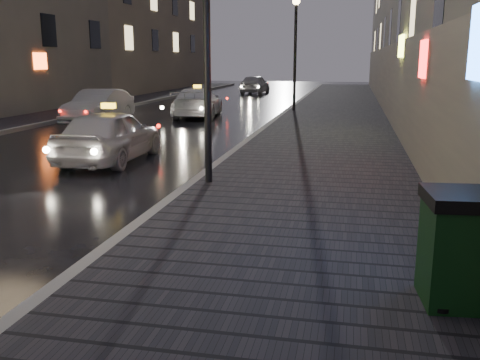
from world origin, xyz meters
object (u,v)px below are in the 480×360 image
object	(u,v)px
lamp_near	(207,11)
taxi_near	(110,135)
lamp_far	(295,40)
car_left_mid	(99,107)
car_far	(255,84)
taxi_mid	(198,103)
trash_bin	(461,247)

from	to	relation	value
lamp_near	taxi_near	distance (m)	4.92
lamp_far	taxi_near	bearing A→B (deg)	-103.49
car_left_mid	lamp_far	bearing A→B (deg)	37.59
taxi_near	car_far	world-z (taller)	car_far
taxi_near	taxi_mid	xyz separation A→B (m)	(-0.85, 10.93, -0.03)
taxi_near	car_left_mid	world-z (taller)	car_left_mid
trash_bin	taxi_near	distance (m)	10.19
taxi_near	car_left_mid	size ratio (longest dim) A/B	0.96
lamp_near	taxi_mid	distance (m)	14.21
car_far	car_left_mid	bearing A→B (deg)	85.18
car_left_mid	taxi_mid	distance (m)	4.62
taxi_near	taxi_mid	world-z (taller)	taxi_near
trash_bin	taxi_near	world-z (taller)	taxi_near
lamp_far	taxi_near	size ratio (longest dim) A/B	1.31
lamp_far	taxi_near	world-z (taller)	lamp_far
lamp_near	car_far	distance (m)	30.99
taxi_mid	car_far	world-z (taller)	car_far
lamp_far	taxi_mid	size ratio (longest dim) A/B	1.16
lamp_near	lamp_far	world-z (taller)	same
taxi_mid	car_far	xyz separation A→B (m)	(-0.46, 17.21, 0.05)
trash_bin	taxi_near	xyz separation A→B (m)	(-7.22, 7.20, -0.06)
trash_bin	taxi_near	size ratio (longest dim) A/B	0.29
lamp_far	trash_bin	world-z (taller)	lamp_far
car_left_mid	taxi_mid	size ratio (longest dim) A/B	0.92
taxi_mid	car_left_mid	bearing A→B (deg)	38.56
lamp_far	car_far	size ratio (longest dim) A/B	1.27
trash_bin	taxi_mid	xyz separation A→B (m)	(-8.06, 18.12, -0.08)
car_left_mid	taxi_near	bearing A→B (deg)	-63.30
taxi_mid	lamp_far	bearing A→B (deg)	-153.54
lamp_near	taxi_mid	xyz separation A→B (m)	(-4.11, 13.31, -2.83)
car_far	taxi_near	bearing A→B (deg)	95.59
trash_bin	taxi_mid	world-z (taller)	same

